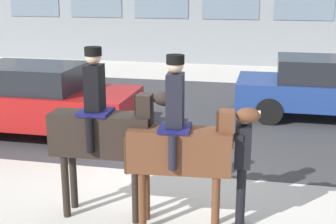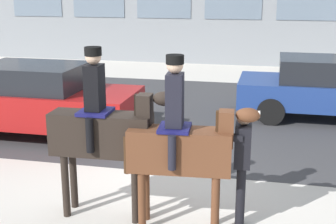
% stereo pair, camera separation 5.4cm
% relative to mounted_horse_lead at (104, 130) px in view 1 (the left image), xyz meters
% --- Properties ---
extents(ground_plane, '(80.00, 80.00, 0.00)m').
position_rel_mounted_horse_lead_xyz_m(ground_plane, '(0.56, 1.27, -1.33)').
color(ground_plane, beige).
extents(road_surface, '(23.73, 8.50, 0.01)m').
position_rel_mounted_horse_lead_xyz_m(road_surface, '(0.56, 6.02, -1.33)').
color(road_surface, '#38383A').
rests_on(road_surface, ground_plane).
extents(mounted_horse_lead, '(1.92, 0.65, 2.52)m').
position_rel_mounted_horse_lead_xyz_m(mounted_horse_lead, '(0.00, 0.00, 0.00)').
color(mounted_horse_lead, black).
rests_on(mounted_horse_lead, ground_plane).
extents(mounted_horse_companion, '(1.86, 0.65, 2.47)m').
position_rel_mounted_horse_lead_xyz_m(mounted_horse_companion, '(1.17, -0.11, -0.09)').
color(mounted_horse_companion, '#59331E').
rests_on(mounted_horse_companion, ground_plane).
extents(pedestrian_bystander, '(0.82, 0.46, 1.71)m').
position_rel_mounted_horse_lead_xyz_m(pedestrian_bystander, '(1.96, 0.10, -0.32)').
color(pedestrian_bystander, black).
rests_on(pedestrian_bystander, ground_plane).
extents(street_car_near_lane, '(4.50, 1.93, 1.63)m').
position_rel_mounted_horse_lead_xyz_m(street_car_near_lane, '(-2.84, 3.35, -0.49)').
color(street_car_near_lane, maroon).
rests_on(street_car_near_lane, ground_plane).
extents(street_car_far_lane, '(4.46, 2.05, 1.57)m').
position_rel_mounted_horse_lead_xyz_m(street_car_far_lane, '(3.69, 6.26, -0.52)').
color(street_car_far_lane, navy).
rests_on(street_car_far_lane, ground_plane).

